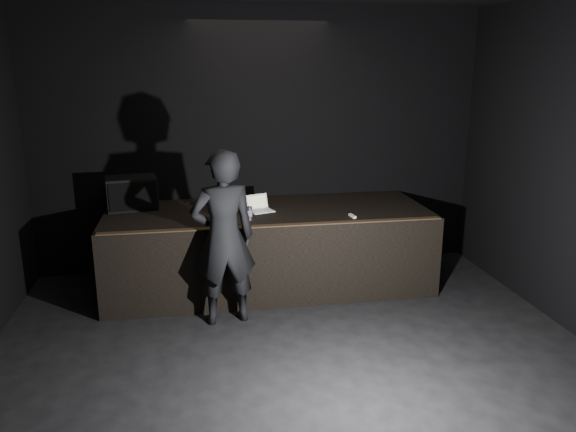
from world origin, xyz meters
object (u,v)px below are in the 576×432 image
(beer_can, at_px, (249,213))
(person, at_px, (223,238))
(stage_monitor, at_px, (132,193))
(stage_riser, at_px, (268,248))
(laptop, at_px, (260,207))

(beer_can, xyz_separation_m, person, (-0.34, -0.53, -0.12))
(stage_monitor, bearing_deg, beer_can, -38.40)
(stage_riser, xyz_separation_m, beer_can, (-0.27, -0.42, 0.58))
(beer_can, bearing_deg, stage_riser, 57.01)
(laptop, xyz_separation_m, beer_can, (-0.17, -0.41, 0.03))
(stage_riser, relative_size, beer_can, 24.83)
(laptop, relative_size, person, 0.18)
(laptop, bearing_deg, stage_riser, -10.65)
(stage_monitor, distance_m, laptop, 1.61)
(beer_can, bearing_deg, person, -122.57)
(stage_riser, xyz_separation_m, laptop, (-0.11, -0.02, 0.55))
(person, bearing_deg, beer_can, -132.11)
(stage_monitor, relative_size, laptop, 1.91)
(stage_monitor, height_order, beer_can, stage_monitor)
(beer_can, height_order, person, person)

